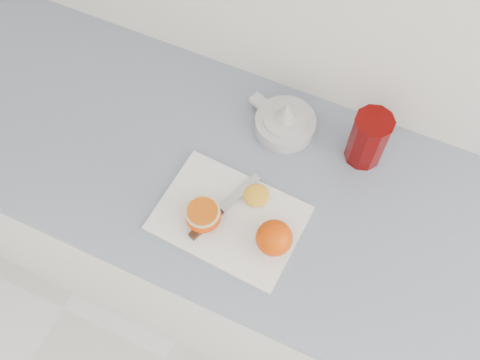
# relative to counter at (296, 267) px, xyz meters

# --- Properties ---
(counter) EXTENTS (2.30, 0.64, 0.89)m
(counter) POSITION_rel_counter_xyz_m (0.00, 0.00, 0.00)
(counter) COLOR white
(counter) RESTS_ON ground
(cutting_board) EXTENTS (0.34, 0.25, 0.01)m
(cutting_board) POSITION_rel_counter_xyz_m (-0.16, -0.12, 0.45)
(cutting_board) COLOR white
(cutting_board) RESTS_ON counter
(whole_orange) EXTENTS (0.08, 0.08, 0.08)m
(whole_orange) POSITION_rel_counter_xyz_m (-0.04, -0.14, 0.50)
(whole_orange) COLOR #EE2C00
(whole_orange) RESTS_ON cutting_board
(half_orange) EXTENTS (0.08, 0.08, 0.05)m
(half_orange) POSITION_rel_counter_xyz_m (-0.21, -0.15, 0.48)
(half_orange) COLOR #EE2C00
(half_orange) RESTS_ON cutting_board
(squeezed_shell) EXTENTS (0.06, 0.06, 0.03)m
(squeezed_shell) POSITION_rel_counter_xyz_m (-0.13, -0.04, 0.47)
(squeezed_shell) COLOR #F7AD21
(squeezed_shell) RESTS_ON cutting_board
(paring_knife) EXTENTS (0.09, 0.21, 0.01)m
(paring_knife) POSITION_rel_counter_xyz_m (-0.20, -0.14, 0.46)
(paring_knife) COLOR #4C2915
(paring_knife) RESTS_ON cutting_board
(citrus_juicer) EXTENTS (0.19, 0.15, 0.10)m
(citrus_juicer) POSITION_rel_counter_xyz_m (-0.14, 0.17, 0.47)
(citrus_juicer) COLOR silver
(citrus_juicer) RESTS_ON counter
(red_tumbler) EXTENTS (0.09, 0.09, 0.15)m
(red_tumbler) POSITION_rel_counter_xyz_m (0.06, 0.18, 0.51)
(red_tumbler) COLOR #5C0000
(red_tumbler) RESTS_ON counter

